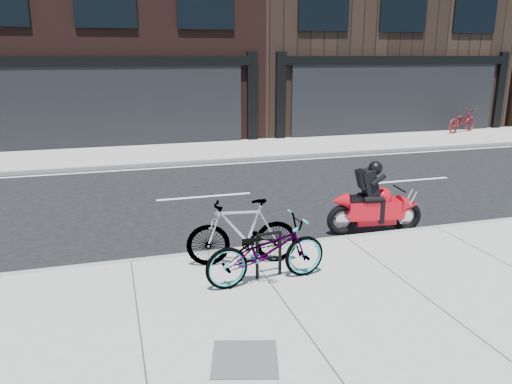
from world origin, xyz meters
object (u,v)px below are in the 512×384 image
object	(u,v)px
bicycle_rear	(242,232)
motorcycle	(379,204)
bicycle_front	(266,251)
utility_grate	(245,359)
bicycle_far	(462,121)
bike_rack	(269,251)

from	to	relation	value
bicycle_rear	motorcycle	world-z (taller)	motorcycle
bicycle_front	utility_grate	world-z (taller)	bicycle_front
bicycle_far	utility_grate	distance (m)	19.64
motorcycle	utility_grate	bearing A→B (deg)	-128.70
bike_rack	motorcycle	distance (m)	3.28
bicycle_rear	bicycle_far	bearing A→B (deg)	138.92
bicycle_rear	motorcycle	size ratio (longest dim) A/B	0.92
bicycle_rear	utility_grate	world-z (taller)	bicycle_rear
bicycle_far	utility_grate	xyz separation A→B (m)	(-13.82, -13.94, -0.50)
bike_rack	utility_grate	xyz separation A→B (m)	(-0.94, -2.03, -0.42)
bicycle_front	bicycle_rear	size ratio (longest dim) A/B	1.05
bike_rack	bicycle_rear	distance (m)	0.66
bicycle_rear	utility_grate	size ratio (longest dim) A/B	2.45
bicycle_far	bicycle_front	bearing A→B (deg)	112.85
motorcycle	bicycle_far	bearing A→B (deg)	52.99
bike_rack	bicycle_rear	world-z (taller)	bicycle_rear
bicycle_rear	utility_grate	bearing A→B (deg)	-6.21
utility_grate	bicycle_front	bearing A→B (deg)	65.66
bicycle_rear	bicycle_front	bearing A→B (deg)	20.81
bicycle_front	bicycle_far	world-z (taller)	bicycle_far
bicycle_rear	bicycle_far	size ratio (longest dim) A/B	0.94
bicycle_rear	bicycle_far	xyz separation A→B (m)	(13.15, 11.31, -0.04)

